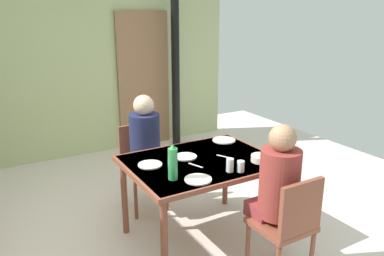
{
  "coord_description": "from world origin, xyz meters",
  "views": [
    {
      "loc": [
        -1.18,
        -2.53,
        1.98
      ],
      "look_at": [
        0.41,
        0.23,
        1.01
      ],
      "focal_mm": 35.65,
      "sensor_mm": 36.0,
      "label": 1
    }
  ],
  "objects_px": {
    "dining_table": "(201,168)",
    "person_near_diner": "(278,181)",
    "water_bottle_green_near": "(173,163)",
    "chair_near_diner": "(288,223)",
    "chair_far_diner": "(141,161)",
    "serving_bowl_center": "(261,158)",
    "person_far_diner": "(145,139)"
  },
  "relations": [
    {
      "from": "dining_table",
      "to": "person_near_diner",
      "type": "distance_m",
      "value": 0.75
    },
    {
      "from": "person_near_diner",
      "to": "chair_near_diner",
      "type": "bearing_deg",
      "value": -90.0
    },
    {
      "from": "chair_near_diner",
      "to": "water_bottle_green_near",
      "type": "xyz_separation_m",
      "value": [
        -0.63,
        0.61,
        0.39
      ]
    },
    {
      "from": "serving_bowl_center",
      "to": "person_near_diner",
      "type": "bearing_deg",
      "value": -113.82
    },
    {
      "from": "chair_far_diner",
      "to": "water_bottle_green_near",
      "type": "distance_m",
      "value": 1.14
    },
    {
      "from": "dining_table",
      "to": "chair_far_diner",
      "type": "bearing_deg",
      "value": 104.37
    },
    {
      "from": "chair_near_diner",
      "to": "serving_bowl_center",
      "type": "bearing_deg",
      "value": 71.61
    },
    {
      "from": "chair_far_diner",
      "to": "person_near_diner",
      "type": "distance_m",
      "value": 1.63
    },
    {
      "from": "chair_near_diner",
      "to": "person_far_diner",
      "type": "distance_m",
      "value": 1.63
    },
    {
      "from": "person_near_diner",
      "to": "serving_bowl_center",
      "type": "relative_size",
      "value": 4.53
    },
    {
      "from": "chair_near_diner",
      "to": "chair_far_diner",
      "type": "height_order",
      "value": "same"
    },
    {
      "from": "dining_table",
      "to": "chair_far_diner",
      "type": "distance_m",
      "value": 0.88
    },
    {
      "from": "dining_table",
      "to": "water_bottle_green_near",
      "type": "relative_size",
      "value": 4.45
    },
    {
      "from": "serving_bowl_center",
      "to": "water_bottle_green_near",
      "type": "bearing_deg",
      "value": 176.09
    },
    {
      "from": "person_near_diner",
      "to": "serving_bowl_center",
      "type": "distance_m",
      "value": 0.45
    },
    {
      "from": "chair_near_diner",
      "to": "serving_bowl_center",
      "type": "xyz_separation_m",
      "value": [
        0.18,
        0.55,
        0.28
      ]
    },
    {
      "from": "dining_table",
      "to": "chair_near_diner",
      "type": "distance_m",
      "value": 0.89
    },
    {
      "from": "water_bottle_green_near",
      "to": "chair_near_diner",
      "type": "bearing_deg",
      "value": -43.89
    },
    {
      "from": "dining_table",
      "to": "water_bottle_green_near",
      "type": "height_order",
      "value": "water_bottle_green_near"
    },
    {
      "from": "chair_near_diner",
      "to": "person_near_diner",
      "type": "bearing_deg",
      "value": 90.0
    },
    {
      "from": "chair_near_diner",
      "to": "chair_far_diner",
      "type": "bearing_deg",
      "value": 105.37
    },
    {
      "from": "chair_near_diner",
      "to": "person_far_diner",
      "type": "height_order",
      "value": "person_far_diner"
    },
    {
      "from": "chair_near_diner",
      "to": "chair_far_diner",
      "type": "distance_m",
      "value": 1.73
    },
    {
      "from": "person_near_diner",
      "to": "person_far_diner",
      "type": "distance_m",
      "value": 1.47
    },
    {
      "from": "chair_far_diner",
      "to": "water_bottle_green_near",
      "type": "relative_size",
      "value": 3.07
    },
    {
      "from": "chair_far_diner",
      "to": "water_bottle_green_near",
      "type": "height_order",
      "value": "water_bottle_green_near"
    },
    {
      "from": "chair_near_diner",
      "to": "serving_bowl_center",
      "type": "height_order",
      "value": "chair_near_diner"
    },
    {
      "from": "dining_table",
      "to": "chair_far_diner",
      "type": "relative_size",
      "value": 1.45
    },
    {
      "from": "water_bottle_green_near",
      "to": "serving_bowl_center",
      "type": "height_order",
      "value": "water_bottle_green_near"
    },
    {
      "from": "dining_table",
      "to": "chair_near_diner",
      "type": "xyz_separation_m",
      "value": [
        0.25,
        -0.83,
        -0.18
      ]
    },
    {
      "from": "chair_far_diner",
      "to": "person_near_diner",
      "type": "relative_size",
      "value": 1.13
    },
    {
      "from": "person_far_diner",
      "to": "person_near_diner",
      "type": "bearing_deg",
      "value": 108.19
    }
  ]
}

